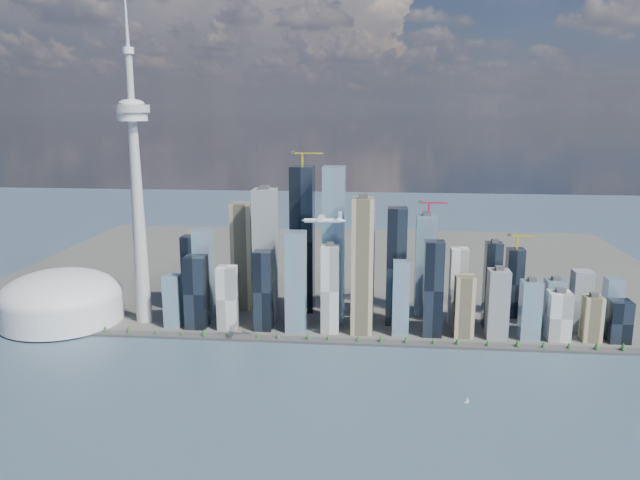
# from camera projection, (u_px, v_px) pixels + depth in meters

# --- Properties ---
(ground) EXTENTS (4000.00, 4000.00, 0.00)m
(ground) POSITION_uv_depth(u_px,v_px,m) (296.00, 421.00, 725.56)
(ground) COLOR #364F5E
(ground) RESTS_ON ground
(seawall) EXTENTS (1100.00, 22.00, 4.00)m
(seawall) POSITION_uv_depth(u_px,v_px,m) (317.00, 341.00, 968.46)
(seawall) COLOR #383838
(seawall) RESTS_ON ground
(land) EXTENTS (1400.00, 900.00, 3.00)m
(land) POSITION_uv_depth(u_px,v_px,m) (337.00, 268.00, 1406.55)
(land) COLOR #4C4C47
(land) RESTS_ON ground
(shoreline_trees) EXTENTS (960.53, 7.20, 8.80)m
(shoreline_trees) POSITION_uv_depth(u_px,v_px,m) (317.00, 337.00, 967.05)
(shoreline_trees) COLOR #3F2D1E
(shoreline_trees) RESTS_ON seawall
(skyscraper_cluster) EXTENTS (736.00, 142.00, 281.96)m
(skyscraper_cluster) POSITION_uv_depth(u_px,v_px,m) (358.00, 274.00, 1029.34)
(skyscraper_cluster) COLOR black
(skyscraper_cluster) RESTS_ON land
(needle_tower) EXTENTS (56.00, 56.00, 550.50)m
(needle_tower) POSITION_uv_depth(u_px,v_px,m) (136.00, 184.00, 1006.14)
(needle_tower) COLOR #ACABA6
(needle_tower) RESTS_ON land
(dome_stadium) EXTENTS (200.00, 200.00, 86.00)m
(dome_stadium) POSITION_uv_depth(u_px,v_px,m) (61.00, 300.00, 1050.70)
(dome_stadium) COLOR silver
(dome_stadium) RESTS_ON land
(airplane) EXTENTS (60.13, 53.14, 14.67)m
(airplane) POSITION_uv_depth(u_px,v_px,m) (323.00, 220.00, 837.57)
(airplane) COLOR white
(airplane) RESTS_ON ground
(sailboat_west) EXTENTS (6.14, 2.31, 8.48)m
(sailboat_west) POSITION_uv_depth(u_px,v_px,m) (467.00, 401.00, 769.21)
(sailboat_west) COLOR white
(sailboat_west) RESTS_ON ground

